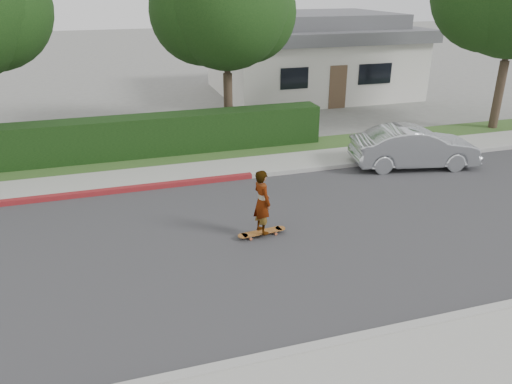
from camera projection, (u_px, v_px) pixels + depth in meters
ground at (260, 240)px, 12.28m from camera, size 120.00×120.00×0.00m
road at (260, 240)px, 12.27m from camera, size 60.00×8.00×0.01m
curb_near at (331, 345)px, 8.64m from camera, size 60.00×0.20×0.15m
sidewalk_near at (355, 382)px, 7.86m from camera, size 60.00×1.60×0.12m
curb_far at (221, 179)px, 15.85m from camera, size 60.00×0.20×0.15m
curb_red_section at (54, 197)px, 14.50m from camera, size 12.00×0.21×0.15m
sidewalk_far at (215, 170)px, 16.65m from camera, size 60.00×1.60×0.12m
planting_strip at (205, 155)px, 18.06m from camera, size 60.00×1.60×0.10m
hedge at (117, 139)px, 17.50m from camera, size 15.00×1.00×1.50m
tree_center at (225, 9)px, 18.84m from camera, size 5.66×4.84×7.44m
house at (311, 54)px, 27.69m from camera, size 10.60×8.60×4.30m
skateboard at (262, 232)px, 12.42m from camera, size 1.29×0.39×0.12m
skateboarder at (262, 202)px, 12.10m from camera, size 0.51×0.67×1.63m
car_silver at (414, 147)px, 16.87m from camera, size 4.41×2.27×1.39m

